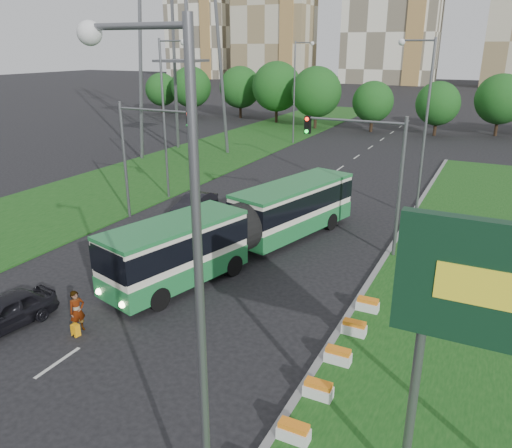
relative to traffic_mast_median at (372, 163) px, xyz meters
The scene contains 16 objects.
ground 12.31m from the traffic_mast_median, 115.54° to the right, with size 360.00×360.00×0.00m, color black.
median_kerb 5.77m from the traffic_mast_median, 57.56° to the right, with size 0.30×60.00×0.18m, color gray.
left_verge 27.78m from the traffic_mast_median, 146.63° to the left, with size 12.00×110.00×0.10m, color #154513.
lane_markings 13.75m from the traffic_mast_median, 127.88° to the left, with size 0.20×100.00×0.01m, color beige, non-canonical shape.
flower_planters 13.56m from the traffic_mast_median, 81.26° to the right, with size 1.10×11.50×0.60m, color silver, non-canonical shape.
traffic_mast_median is the anchor object (origin of this frame).
traffic_mast_left 15.19m from the traffic_mast_median, behind, with size 5.76×0.32×8.00m.
street_lamps 7.81m from the traffic_mast_median, behind, with size 36.00×60.00×12.00m, color slate, non-canonical shape.
tree_line 45.31m from the traffic_mast_median, 83.38° to the left, with size 120.00×8.00×9.00m, color #134816, non-canonical shape.
apartment_tower_west 157.53m from the traffic_mast_median, 116.49° to the left, with size 26.00×15.00×48.00m, color beige.
midrise_west 172.38m from the traffic_mast_median, 125.48° to the left, with size 22.00×14.00×36.00m, color white.
articulated_bus 7.99m from the traffic_mast_median, 151.18° to the right, with size 2.81×18.04×2.97m.
car_left_near 19.67m from the traffic_mast_median, 127.78° to the right, with size 1.75×4.36×1.48m, color black.
car_left_far 13.82m from the traffic_mast_median, behind, with size 1.54×4.41×1.45m, color black.
pedestrian 17.00m from the traffic_mast_median, 122.11° to the right, with size 0.68×0.45×1.86m, color gray.
shopping_trolley 17.40m from the traffic_mast_median, 120.93° to the right, with size 0.31×0.32×0.52m.
Camera 1 is at (11.06, -17.15, 11.49)m, focal length 35.00 mm.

